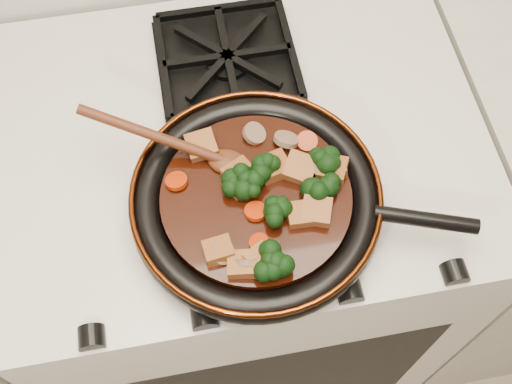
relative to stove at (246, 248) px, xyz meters
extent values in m
cube|color=beige|center=(0.00, 0.00, 0.00)|extent=(0.76, 0.60, 0.90)
cylinder|color=black|center=(0.00, -0.14, 0.48)|extent=(0.33, 0.33, 0.01)
torus|color=black|center=(0.00, -0.14, 0.49)|extent=(0.35, 0.35, 0.04)
torus|color=#4B1E0A|center=(0.00, -0.14, 0.51)|extent=(0.35, 0.35, 0.01)
cylinder|color=black|center=(0.22, -0.22, 0.51)|extent=(0.14, 0.07, 0.02)
cylinder|color=black|center=(0.00, -0.14, 0.50)|extent=(0.27, 0.27, 0.02)
cube|color=brown|center=(0.05, -0.18, 0.52)|extent=(0.04, 0.04, 0.02)
cube|color=brown|center=(-0.07, -0.21, 0.52)|extent=(0.04, 0.04, 0.03)
cube|color=brown|center=(0.06, -0.11, 0.52)|extent=(0.06, 0.06, 0.03)
cube|color=brown|center=(0.03, -0.10, 0.52)|extent=(0.05, 0.05, 0.02)
cube|color=brown|center=(-0.02, -0.24, 0.52)|extent=(0.05, 0.05, 0.03)
cube|color=brown|center=(0.11, -0.12, 0.52)|extent=(0.04, 0.04, 0.03)
cube|color=brown|center=(-0.07, -0.05, 0.52)|extent=(0.05, 0.05, 0.03)
cube|color=brown|center=(0.11, -0.12, 0.52)|extent=(0.05, 0.05, 0.03)
cube|color=brown|center=(-0.02, -0.12, 0.52)|extent=(0.05, 0.05, 0.02)
cube|color=brown|center=(-0.02, -0.11, 0.52)|extent=(0.05, 0.05, 0.02)
cube|color=brown|center=(0.07, -0.18, 0.52)|extent=(0.05, 0.05, 0.03)
cube|color=brown|center=(-0.04, -0.24, 0.52)|extent=(0.04, 0.04, 0.02)
cylinder|color=#A52404|center=(0.08, -0.07, 0.51)|extent=(0.03, 0.03, 0.02)
cylinder|color=#A52404|center=(-0.01, -0.21, 0.51)|extent=(0.03, 0.03, 0.02)
cylinder|color=#A52404|center=(-0.11, -0.10, 0.51)|extent=(0.03, 0.03, 0.02)
cylinder|color=#A52404|center=(-0.07, -0.06, 0.51)|extent=(0.03, 0.03, 0.02)
cylinder|color=#A52404|center=(-0.01, -0.16, 0.51)|extent=(0.03, 0.03, 0.01)
cylinder|color=brown|center=(0.05, -0.06, 0.52)|extent=(0.05, 0.05, 0.02)
cylinder|color=brown|center=(0.09, -0.12, 0.52)|extent=(0.04, 0.04, 0.03)
cylinder|color=brown|center=(0.01, -0.04, 0.52)|extent=(0.04, 0.04, 0.02)
cylinder|color=brown|center=(-0.06, -0.22, 0.52)|extent=(0.05, 0.05, 0.02)
cylinder|color=brown|center=(-0.03, -0.23, 0.52)|extent=(0.04, 0.03, 0.03)
ellipsoid|color=#4C2210|center=(-0.03, -0.08, 0.51)|extent=(0.07, 0.06, 0.02)
cylinder|color=#4C2210|center=(-0.13, -0.04, 0.55)|extent=(0.02, 0.02, 0.22)
camera|label=1|loc=(-0.08, -0.54, 1.29)|focal=45.00mm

